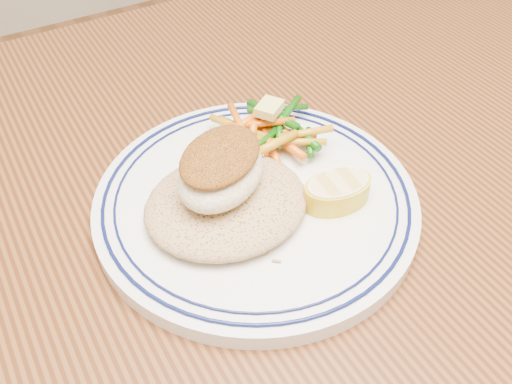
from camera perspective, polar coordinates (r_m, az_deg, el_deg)
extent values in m
cube|color=#43200D|center=(0.49, 5.08, -5.93)|extent=(1.50, 0.90, 0.04)
cylinder|color=#43200D|center=(1.31, 19.77, 6.28)|extent=(0.07, 0.07, 0.71)
cylinder|color=white|center=(0.48, 0.00, -1.07)|extent=(0.27, 0.27, 0.01)
torus|color=#0A113F|center=(0.48, 0.00, -0.35)|extent=(0.26, 0.26, 0.00)
torus|color=#0A113F|center=(0.48, 0.00, -0.35)|extent=(0.24, 0.24, 0.00)
ellipsoid|color=#A78153|center=(0.46, -2.99, -0.86)|extent=(0.14, 0.12, 0.03)
ellipsoid|color=white|center=(0.45, -3.52, 1.84)|extent=(0.10, 0.10, 0.04)
ellipsoid|color=brown|center=(0.44, -3.62, 3.65)|extent=(0.10, 0.09, 0.02)
cylinder|color=#DB5C0A|center=(0.53, 1.35, 5.21)|extent=(0.03, 0.04, 0.01)
cylinder|color=#DB5C0A|center=(0.52, -0.23, 4.85)|extent=(0.05, 0.02, 0.01)
cylinder|color=#11510A|center=(0.54, 2.06, 6.19)|extent=(0.03, 0.04, 0.01)
cylinder|color=#BE8614|center=(0.52, -1.83, 4.92)|extent=(0.02, 0.05, 0.01)
cylinder|color=#BE8614|center=(0.52, -0.16, 5.33)|extent=(0.06, 0.01, 0.01)
cylinder|color=#DB5C0A|center=(0.53, 2.82, 6.21)|extent=(0.01, 0.05, 0.01)
cylinder|color=#11510A|center=(0.52, 5.37, 5.01)|extent=(0.03, 0.04, 0.01)
cylinder|color=#DB5C0A|center=(0.52, 2.97, 4.83)|extent=(0.01, 0.06, 0.01)
cylinder|color=#DB5C0A|center=(0.51, 1.62, 4.30)|extent=(0.02, 0.05, 0.01)
cylinder|color=#DB5C0A|center=(0.53, 2.91, 6.03)|extent=(0.05, 0.04, 0.01)
cylinder|color=#BE8614|center=(0.53, -2.01, 6.34)|extent=(0.03, 0.06, 0.01)
cylinder|color=#11510A|center=(0.52, 4.98, 5.58)|extent=(0.01, 0.05, 0.01)
cylinder|color=#11510A|center=(0.51, 0.27, 4.83)|extent=(0.06, 0.02, 0.01)
cylinder|color=#BE8614|center=(0.53, -1.10, 6.34)|extent=(0.03, 0.05, 0.01)
cylinder|color=#BE8614|center=(0.51, 4.30, 5.03)|extent=(0.04, 0.03, 0.01)
cylinder|color=#11510A|center=(0.54, 2.84, 7.51)|extent=(0.06, 0.04, 0.01)
cylinder|color=#BE8614|center=(0.53, -1.51, 6.39)|extent=(0.04, 0.05, 0.01)
cylinder|color=#DB5C0A|center=(0.54, 0.46, 7.57)|extent=(0.06, 0.02, 0.01)
cylinder|color=#11510A|center=(0.55, 2.22, 8.33)|extent=(0.06, 0.02, 0.01)
cylinder|color=#11510A|center=(0.53, 2.36, 6.70)|extent=(0.04, 0.05, 0.01)
cylinder|color=#BE8614|center=(0.52, 4.98, 5.90)|extent=(0.05, 0.03, 0.01)
cylinder|color=#DB5C0A|center=(0.53, -0.13, 7.36)|extent=(0.04, 0.05, 0.01)
cylinder|color=#BE8614|center=(0.50, 1.91, 4.86)|extent=(0.05, 0.01, 0.01)
cylinder|color=#DB5C0A|center=(0.52, 0.50, 6.88)|extent=(0.06, 0.03, 0.01)
cylinder|color=#DB5C0A|center=(0.52, -0.89, 7.08)|extent=(0.06, 0.02, 0.01)
cylinder|color=#11510A|center=(0.53, 1.68, 7.75)|extent=(0.03, 0.06, 0.01)
cylinder|color=#DB5C0A|center=(0.52, -1.73, 6.99)|extent=(0.02, 0.05, 0.01)
cube|color=#E8DA71|center=(0.52, 1.35, 8.39)|extent=(0.03, 0.03, 0.01)
torus|color=white|center=(0.46, 8.24, 0.96)|extent=(0.06, 0.06, 0.00)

